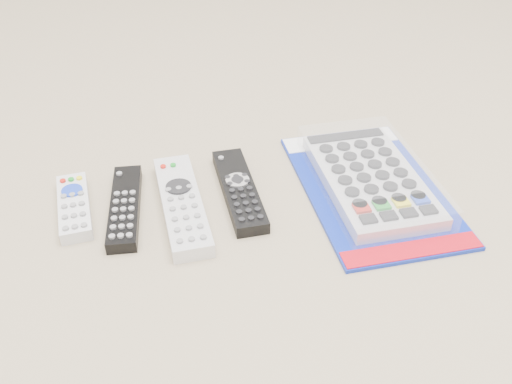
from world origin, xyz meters
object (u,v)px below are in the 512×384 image
object	(u,v)px
remote_silver_dvd	(182,204)
remote_small_grey	(74,206)
remote_large_black	(239,190)
jumbo_remote_packaged	(371,178)
remote_slim_black	(125,207)

from	to	relation	value
remote_silver_dvd	remote_small_grey	bearing A→B (deg)	166.79
remote_large_black	jumbo_remote_packaged	xyz separation A→B (m)	(0.20, -0.04, 0.01)
remote_large_black	jumbo_remote_packaged	distance (m)	0.20
remote_slim_black	jumbo_remote_packaged	bearing A→B (deg)	2.07
remote_slim_black	remote_silver_dvd	distance (m)	0.08
remote_small_grey	remote_silver_dvd	world-z (taller)	remote_silver_dvd
remote_small_grey	jumbo_remote_packaged	distance (m)	0.45
jumbo_remote_packaged	remote_large_black	bearing A→B (deg)	172.42
remote_silver_dvd	remote_large_black	distance (m)	0.09
remote_large_black	remote_slim_black	bearing A→B (deg)	-179.41
remote_slim_black	remote_large_black	size ratio (longest dim) A/B	0.94
remote_small_grey	jumbo_remote_packaged	world-z (taller)	jumbo_remote_packaged
remote_small_grey	remote_silver_dvd	xyz separation A→B (m)	(0.15, -0.04, 0.00)
remote_silver_dvd	jumbo_remote_packaged	distance (m)	0.29
remote_silver_dvd	jumbo_remote_packaged	bearing A→B (deg)	-3.34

